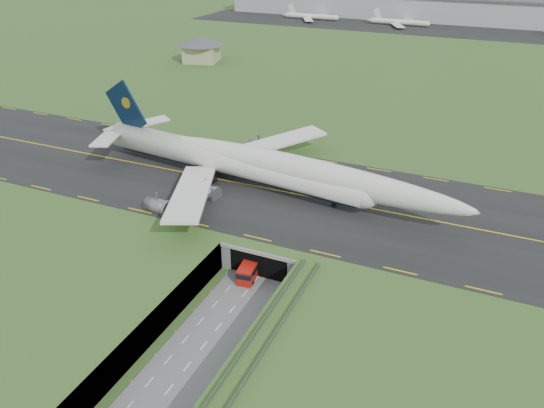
% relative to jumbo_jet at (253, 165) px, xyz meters
% --- Properties ---
extents(ground, '(900.00, 900.00, 0.00)m').
position_rel_jumbo_jet_xyz_m(ground, '(12.92, -32.84, -11.62)').
color(ground, '#3D6126').
rests_on(ground, ground).
extents(airfield_deck, '(800.00, 800.00, 6.00)m').
position_rel_jumbo_jet_xyz_m(airfield_deck, '(12.92, -32.84, -8.62)').
color(airfield_deck, gray).
rests_on(airfield_deck, ground).
extents(trench_road, '(12.00, 75.00, 0.20)m').
position_rel_jumbo_jet_xyz_m(trench_road, '(12.92, -40.34, -11.52)').
color(trench_road, slate).
rests_on(trench_road, ground).
extents(taxiway, '(800.00, 44.00, 0.18)m').
position_rel_jumbo_jet_xyz_m(taxiway, '(12.92, 0.16, -5.53)').
color(taxiway, black).
rests_on(taxiway, airfield_deck).
extents(tunnel_portal, '(17.00, 22.30, 6.00)m').
position_rel_jumbo_jet_xyz_m(tunnel_portal, '(12.92, -16.13, -8.28)').
color(tunnel_portal, gray).
rests_on(tunnel_portal, ground).
extents(guideway, '(3.00, 53.00, 7.05)m').
position_rel_jumbo_jet_xyz_m(guideway, '(23.92, -51.96, -6.30)').
color(guideway, '#A8A8A3').
rests_on(guideway, ground).
extents(jumbo_jet, '(99.12, 62.59, 20.85)m').
position_rel_jumbo_jet_xyz_m(jumbo_jet, '(0.00, 0.00, 0.00)').
color(jumbo_jet, white).
rests_on(jumbo_jet, ground).
extents(shuttle_tram, '(3.94, 8.24, 3.23)m').
position_rel_jumbo_jet_xyz_m(shuttle_tram, '(11.35, -25.31, -9.85)').
color(shuttle_tram, '#B8140C').
rests_on(shuttle_tram, ground).
extents(service_building, '(25.13, 25.13, 11.25)m').
position_rel_jumbo_jet_xyz_m(service_building, '(-77.23, 108.09, 1.04)').
color(service_building, tan).
rests_on(service_building, ground).
extents(cargo_terminal, '(320.00, 67.00, 15.60)m').
position_rel_jumbo_jet_xyz_m(cargo_terminal, '(12.78, 266.57, 2.34)').
color(cargo_terminal, '#B2B2B2').
rests_on(cargo_terminal, ground).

